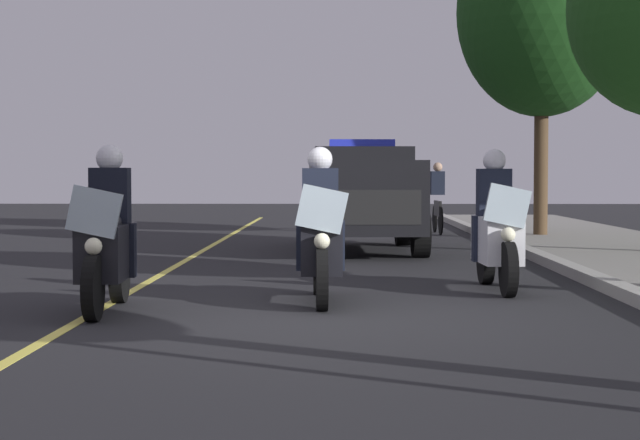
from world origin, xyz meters
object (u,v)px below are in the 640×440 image
(tree_behind_suv, at_px, (542,12))
(police_suv, at_px, (362,193))
(police_motorcycle_lead_left, at_px, (107,244))
(police_motorcycle_trailing, at_px, (497,233))
(police_motorcycle_lead_right, at_px, (321,239))
(cyclist_background, at_px, (438,198))

(tree_behind_suv, bearing_deg, police_suv, -47.09)
(police_motorcycle_lead_left, bearing_deg, tree_behind_suv, 151.19)
(police_motorcycle_trailing, height_order, police_suv, police_suv)
(police_motorcycle_trailing, bearing_deg, police_suv, -167.29)
(police_motorcycle_lead_left, relative_size, police_motorcycle_lead_right, 1.00)
(police_motorcycle_trailing, distance_m, police_suv, 6.76)
(police_motorcycle_trailing, relative_size, cyclist_background, 1.22)
(police_motorcycle_lead_left, bearing_deg, police_motorcycle_trailing, 115.71)
(police_motorcycle_lead_right, xyz_separation_m, police_suv, (-7.83, 0.64, 0.37))
(police_motorcycle_lead_right, bearing_deg, police_suv, 175.35)
(police_motorcycle_lead_left, distance_m, police_motorcycle_lead_right, 2.34)
(cyclist_background, bearing_deg, police_suv, -18.42)
(tree_behind_suv, bearing_deg, police_motorcycle_lead_left, -28.81)
(police_motorcycle_lead_left, height_order, police_motorcycle_lead_right, same)
(cyclist_background, xyz_separation_m, tree_behind_suv, (2.09, 2.04, 4.06))
(police_motorcycle_lead_right, relative_size, tree_behind_suv, 0.30)
(police_motorcycle_lead_left, height_order, police_suv, police_suv)
(police_motorcycle_lead_left, height_order, tree_behind_suv, tree_behind_suv)
(police_motorcycle_trailing, xyz_separation_m, cyclist_background, (-12.36, 0.44, 0.14))
(police_motorcycle_lead_right, relative_size, police_suv, 0.43)
(police_motorcycle_lead_left, distance_m, police_suv, 9.11)
(police_motorcycle_lead_left, xyz_separation_m, police_suv, (-8.65, 2.82, 0.37))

